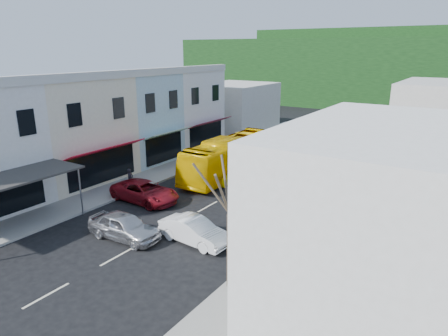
% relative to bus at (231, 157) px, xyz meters
% --- Properties ---
extents(ground, '(120.00, 120.00, 0.00)m').
position_rel_bus_xyz_m(ground, '(2.43, -10.85, -1.55)').
color(ground, black).
rests_on(ground, ground).
extents(sidewalk_left, '(3.00, 52.00, 0.15)m').
position_rel_bus_xyz_m(sidewalk_left, '(-5.07, -0.85, -1.48)').
color(sidewalk_left, gray).
rests_on(sidewalk_left, ground).
extents(sidewalk_right, '(3.00, 52.00, 0.15)m').
position_rel_bus_xyz_m(sidewalk_right, '(9.93, -0.85, -1.48)').
color(sidewalk_right, gray).
rests_on(sidewalk_right, ground).
extents(shopfront_row, '(8.25, 30.00, 8.00)m').
position_rel_bus_xyz_m(shopfront_row, '(-10.07, -5.85, 2.45)').
color(shopfront_row, silver).
rests_on(shopfront_row, ground).
extents(right_building, '(8.00, 9.00, 8.00)m').
position_rel_bus_xyz_m(right_building, '(15.93, -14.85, 2.45)').
color(right_building, silver).
rests_on(right_building, ground).
extents(distant_block_left, '(8.00, 10.00, 6.00)m').
position_rel_bus_xyz_m(distant_block_left, '(-9.57, 16.15, 1.45)').
color(distant_block_left, '#B7B2A8').
rests_on(distant_block_left, ground).
extents(distant_block_right, '(8.00, 12.00, 7.00)m').
position_rel_bus_xyz_m(distant_block_right, '(13.43, 19.15, 1.95)').
color(distant_block_right, '#B7B2A8').
rests_on(distant_block_right, ground).
extents(hillside, '(80.00, 26.00, 14.00)m').
position_rel_bus_xyz_m(hillside, '(0.97, 54.24, 5.18)').
color(hillside, black).
rests_on(hillside, ground).
extents(bus, '(2.73, 11.65, 3.10)m').
position_rel_bus_xyz_m(bus, '(0.00, 0.00, 0.00)').
color(bus, '#FAC100').
rests_on(bus, ground).
extents(car_silver, '(4.49, 2.03, 1.40)m').
position_rel_bus_xyz_m(car_silver, '(1.26, -13.20, -0.85)').
color(car_silver, '#B1B1B6').
rests_on(car_silver, ground).
extents(car_white, '(4.53, 2.14, 1.40)m').
position_rel_bus_xyz_m(car_white, '(4.79, -11.47, -0.85)').
color(car_white, silver).
rests_on(car_white, ground).
extents(car_red, '(4.66, 2.05, 1.40)m').
position_rel_bus_xyz_m(car_red, '(-1.79, -8.40, -0.85)').
color(car_red, maroon).
rests_on(car_red, ground).
extents(car_black_near, '(4.55, 1.96, 1.40)m').
position_rel_bus_xyz_m(car_black_near, '(6.02, 3.03, -0.85)').
color(car_black_near, black).
rests_on(car_black_near, ground).
extents(car_black_far, '(4.49, 2.04, 1.40)m').
position_rel_bus_xyz_m(car_black_far, '(0.74, 10.80, -0.85)').
color(car_black_far, black).
rests_on(car_black_far, ground).
extents(car_navy_far, '(4.64, 2.21, 1.40)m').
position_rel_bus_xyz_m(car_navy_far, '(4.66, 14.86, -0.85)').
color(car_navy_far, black).
rests_on(car_navy_far, ground).
extents(pedestrian_left, '(0.48, 0.65, 1.70)m').
position_rel_bus_xyz_m(pedestrian_left, '(-4.19, -7.41, -0.55)').
color(pedestrian_left, black).
rests_on(pedestrian_left, sidewalk_left).
extents(direction_sign, '(0.49, 2.03, 4.44)m').
position_rel_bus_xyz_m(direction_sign, '(8.29, -12.12, 0.67)').
color(direction_sign, '#07531E').
rests_on(direction_sign, ground).
extents(street_tree, '(3.80, 3.80, 7.09)m').
position_rel_bus_xyz_m(street_tree, '(8.73, -14.13, 1.99)').
color(street_tree, '#3A2E21').
rests_on(street_tree, ground).
extents(traffic_signal, '(1.09, 1.38, 5.57)m').
position_rel_bus_xyz_m(traffic_signal, '(9.03, 17.24, 1.24)').
color(traffic_signal, black).
rests_on(traffic_signal, ground).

